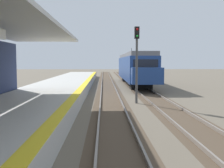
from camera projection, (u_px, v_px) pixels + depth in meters
name	position (u px, v px, depth m)	size (l,w,h in m)	color
station_platform	(20.00, 113.00, 12.52)	(5.00, 80.00, 0.91)	#B7B5AD
track_pair_nearest_platform	(112.00, 107.00, 16.68)	(2.34, 120.00, 0.16)	#4C3D2D
track_pair_middle	(166.00, 106.00, 16.79)	(2.34, 120.00, 0.16)	#4C3D2D
approaching_train	(135.00, 67.00, 33.36)	(2.93, 19.60, 4.76)	navy
rail_signal_post	(137.00, 57.00, 18.10)	(0.32, 0.34, 5.20)	#4C4C4C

